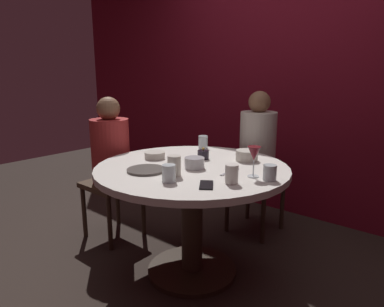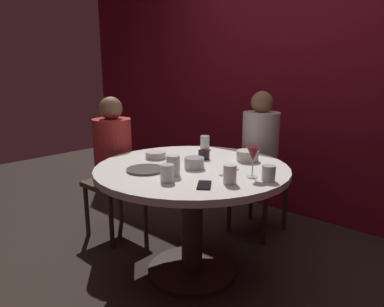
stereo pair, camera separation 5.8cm
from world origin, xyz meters
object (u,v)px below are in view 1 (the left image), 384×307
(wine_glass, at_px, (254,155))
(cup_by_left_diner, at_px, (232,174))
(cup_by_right_diner, at_px, (174,166))
(bowl_small_white, at_px, (155,155))
(bowl_serving_large, at_px, (195,163))
(bowl_salad_center, at_px, (247,155))
(dinner_plate, at_px, (146,170))
(cup_far_edge, at_px, (270,173))
(dining_table, at_px, (192,191))
(cup_near_candle, at_px, (203,142))
(seated_diner_back, at_px, (257,148))
(candle_holder, at_px, (203,155))
(cell_phone, at_px, (206,185))
(cup_center_front, at_px, (169,173))
(seated_diner_left, at_px, (111,153))

(wine_glass, bearing_deg, cup_by_left_diner, -99.14)
(cup_by_right_diner, bearing_deg, bowl_small_white, 150.62)
(bowl_serving_large, height_order, bowl_salad_center, bowl_salad_center)
(bowl_salad_center, bearing_deg, dinner_plate, -118.33)
(cup_far_edge, bearing_deg, dining_table, -175.52)
(wine_glass, distance_m, cup_near_candle, 0.80)
(cup_near_candle, bearing_deg, seated_diner_back, 55.34)
(seated_diner_back, xyz_separation_m, cup_by_right_diner, (0.06, -1.07, 0.08))
(bowl_small_white, relative_size, cup_near_candle, 1.40)
(candle_holder, bearing_deg, cup_far_edge, -13.94)
(bowl_salad_center, distance_m, bowl_small_white, 0.63)
(wine_glass, bearing_deg, cup_far_edge, 0.63)
(candle_holder, bearing_deg, cell_phone, -50.22)
(bowl_small_white, distance_m, cup_far_edge, 0.85)
(cell_phone, height_order, cup_center_front, cup_center_front)
(wine_glass, relative_size, cup_by_left_diner, 1.71)
(dinner_plate, bearing_deg, wine_glass, 29.23)
(dining_table, xyz_separation_m, bowl_small_white, (-0.32, -0.02, 0.20))
(cup_near_candle, height_order, cup_by_left_diner, cup_by_left_diner)
(dining_table, distance_m, cup_by_left_diner, 0.47)
(dining_table, distance_m, wine_glass, 0.52)
(bowl_small_white, relative_size, cup_far_edge, 1.61)
(candle_holder, bearing_deg, seated_diner_left, -166.87)
(dining_table, bearing_deg, bowl_salad_center, 60.09)
(cup_by_left_diner, bearing_deg, cup_far_edge, 53.99)
(seated_diner_back, bearing_deg, candle_holder, -4.71)
(cup_by_right_diner, bearing_deg, cup_near_candle, 115.61)
(seated_diner_back, height_order, candle_holder, seated_diner_back)
(dining_table, xyz_separation_m, dinner_plate, (-0.13, -0.27, 0.18))
(dining_table, height_order, dinner_plate, dinner_plate)
(cup_far_edge, bearing_deg, seated_diner_back, 123.20)
(seated_diner_left, relative_size, bowl_salad_center, 7.81)
(bowl_salad_center, relative_size, cup_near_candle, 1.46)
(candle_holder, xyz_separation_m, dinner_plate, (-0.08, -0.45, -0.02))
(seated_diner_back, height_order, cup_center_front, seated_diner_back)
(cup_near_candle, bearing_deg, bowl_salad_center, -13.67)
(dinner_plate, height_order, cell_phone, dinner_plate)
(cup_near_candle, height_order, cup_far_edge, cup_near_candle)
(cup_near_candle, bearing_deg, cup_far_edge, -27.59)
(wine_glass, distance_m, bowl_salad_center, 0.39)
(bowl_small_white, xyz_separation_m, cup_near_candle, (0.06, 0.47, 0.03))
(dinner_plate, distance_m, cup_by_right_diner, 0.20)
(cup_by_left_diner, bearing_deg, seated_diner_left, 173.59)
(candle_holder, xyz_separation_m, cup_far_edge, (0.57, -0.14, 0.01))
(wine_glass, distance_m, bowl_serving_large, 0.39)
(dinner_plate, bearing_deg, cup_by_right_diner, 11.04)
(seated_diner_back, bearing_deg, bowl_serving_large, 3.22)
(dining_table, relative_size, seated_diner_left, 1.07)
(candle_holder, relative_size, bowl_salad_center, 0.56)
(wine_glass, height_order, cup_far_edge, wine_glass)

